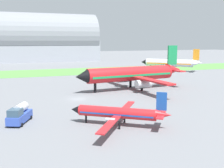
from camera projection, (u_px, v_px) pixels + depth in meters
The scene contains 7 objects.
ground_plane at pixel (78, 99), 68.10m from camera, with size 600.00×600.00×0.00m, color slate.
grass_taxiway_strip at pixel (48, 72), 124.34m from camera, with size 360.00×28.00×0.08m, color #549342.
airplane_parked_jet_far at pixel (170, 63), 130.64m from camera, with size 23.71×23.42×10.55m.
airplane_midfield_jet at pixel (133, 74), 80.60m from camera, with size 35.87×36.48×12.90m.
airplane_foreground_turboprop at pixel (119, 113), 46.28m from camera, with size 15.42×17.44×6.19m.
fuel_truck_near_gate at pixel (19, 114), 47.85m from camera, with size 4.74×6.92×3.29m.
hangar_distant at pixel (47, 41), 194.04m from camera, with size 69.90×32.10×33.59m.
Camera 1 is at (-14.84, -65.56, 14.36)m, focal length 43.70 mm.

